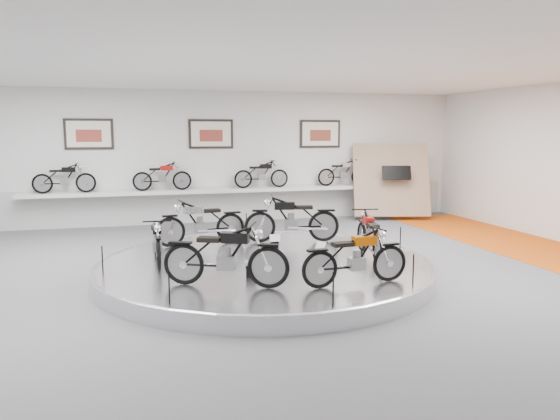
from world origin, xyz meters
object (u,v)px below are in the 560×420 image
object	(u,v)px
bike_b	(201,222)
bike_e	(356,257)
display_platform	(264,269)
bike_d	(225,255)
shelf	(213,191)
bike_a	(292,219)
bike_c	(157,240)
bike_f	(370,235)

from	to	relation	value
bike_b	bike_e	world-z (taller)	bike_b
display_platform	bike_d	distance (m)	1.96
display_platform	shelf	size ratio (longest dim) A/B	0.58
bike_d	bike_b	bearing A→B (deg)	114.01
bike_a	bike_c	xyz separation A→B (m)	(-3.03, -1.24, -0.09)
bike_b	bike_f	world-z (taller)	bike_b
bike_c	bike_d	world-z (taller)	bike_d
shelf	bike_c	world-z (taller)	bike_c
bike_f	bike_c	bearing A→B (deg)	90.68
bike_b	bike_c	world-z (taller)	bike_b
display_platform	shelf	bearing A→B (deg)	90.00
display_platform	shelf	xyz separation A→B (m)	(0.00, 6.40, 0.85)
bike_e	display_platform	bearing A→B (deg)	112.97
bike_c	bike_e	size ratio (longest dim) A/B	0.95
shelf	bike_d	xyz separation A→B (m)	(-1.02, -7.94, -0.19)
bike_d	bike_e	bearing A→B (deg)	11.91
bike_f	bike_a	bearing A→B (deg)	37.72
bike_a	bike_f	xyz separation A→B (m)	(1.00, -1.93, -0.07)
bike_c	bike_f	bearing A→B (deg)	80.56
bike_a	bike_c	distance (m)	3.27
bike_c	bike_e	distance (m)	3.83
bike_c	bike_d	size ratio (longest dim) A/B	0.85
bike_a	bike_e	world-z (taller)	bike_a
shelf	bike_d	bearing A→B (deg)	-97.29
display_platform	bike_a	xyz separation A→B (m)	(1.04, 1.61, 0.68)
bike_b	bike_f	xyz separation A→B (m)	(3.00, -2.19, -0.03)
display_platform	bike_e	size ratio (longest dim) A/B	4.07
bike_c	bike_f	size ratio (longest dim) A/B	0.94
shelf	bike_a	world-z (taller)	bike_a
bike_c	display_platform	bearing A→B (deg)	79.89
display_platform	bike_f	world-z (taller)	bike_f
bike_b	display_platform	bearing A→B (deg)	109.46
bike_c	bike_f	xyz separation A→B (m)	(4.02, -0.69, 0.03)
bike_b	bike_e	bearing A→B (deg)	109.17
display_platform	shelf	distance (m)	6.46
bike_b	bike_d	xyz separation A→B (m)	(-0.05, -3.41, 0.01)
bike_a	bike_b	size ratio (longest dim) A/B	1.06
bike_b	bike_d	size ratio (longest dim) A/B	0.97
bike_d	bike_f	distance (m)	3.29
bike_a	bike_d	distance (m)	3.76
bike_d	bike_f	xyz separation A→B (m)	(3.05, 1.22, -0.05)
bike_a	bike_b	world-z (taller)	bike_a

